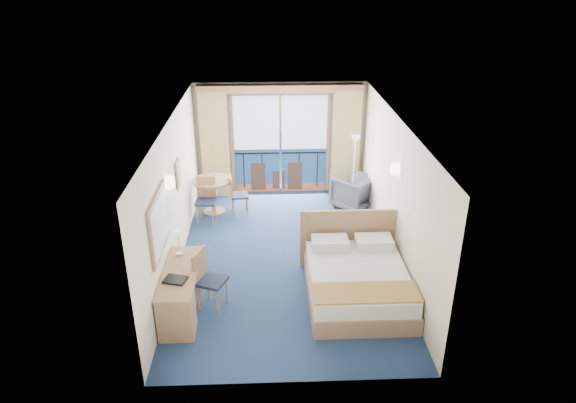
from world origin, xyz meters
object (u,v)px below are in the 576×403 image
(desk_chair, at_px, (207,276))
(round_table, at_px, (213,188))
(armchair, at_px, (353,192))
(desk, at_px, (177,306))
(bed, at_px, (357,280))
(table_chair_a, at_px, (236,192))
(table_chair_b, at_px, (206,196))
(nightstand, at_px, (377,244))
(floor_lamp, at_px, (355,153))

(desk_chair, xyz_separation_m, round_table, (-0.23, 3.53, 0.04))
(armchair, distance_m, desk, 5.43)
(bed, xyz_separation_m, desk_chair, (-2.48, -0.16, 0.24))
(desk, distance_m, table_chair_a, 4.10)
(armchair, xyz_separation_m, desk_chair, (-2.97, -3.68, 0.18))
(desk_chair, height_order, round_table, desk_chair)
(table_chair_b, bearing_deg, armchair, 11.99)
(round_table, xyz_separation_m, table_chair_a, (0.52, -0.08, -0.09))
(desk_chair, bearing_deg, bed, -64.49)
(table_chair_a, bearing_deg, table_chair_b, 107.77)
(armchair, relative_size, round_table, 0.95)
(round_table, bearing_deg, bed, -51.27)
(round_table, relative_size, table_chair_b, 0.89)
(round_table, bearing_deg, table_chair_b, -107.20)
(round_table, distance_m, table_chair_a, 0.53)
(nightstand, xyz_separation_m, desk_chair, (-3.07, -1.40, 0.26))
(table_chair_a, bearing_deg, floor_lamp, -88.40)
(floor_lamp, bearing_deg, nightstand, -88.04)
(nightstand, distance_m, armchair, 2.28)
(desk, bearing_deg, round_table, 87.72)
(table_chair_a, distance_m, table_chair_b, 0.70)
(desk, relative_size, round_table, 1.82)
(table_chair_b, bearing_deg, desk_chair, -80.68)
(nightstand, xyz_separation_m, table_chair_a, (-2.79, 2.06, 0.21))
(desk, bearing_deg, armchair, 51.74)
(desk, height_order, round_table, round_table)
(nightstand, bearing_deg, armchair, 92.56)
(desk_chair, xyz_separation_m, table_chair_a, (0.29, 3.46, -0.05))
(armchair, bearing_deg, table_chair_b, -34.61)
(table_chair_a, xyz_separation_m, table_chair_b, (-0.63, -0.30, 0.05))
(floor_lamp, bearing_deg, round_table, -173.82)
(armchair, xyz_separation_m, desk, (-3.36, -4.27, 0.04))
(desk_chair, relative_size, table_chair_a, 1.10)
(round_table, bearing_deg, table_chair_a, -8.54)
(bed, bearing_deg, table_chair_b, 133.25)
(armchair, height_order, desk, armchair)
(round_table, bearing_deg, desk_chair, -86.31)
(armchair, xyz_separation_m, table_chair_a, (-2.68, -0.22, 0.13))
(nightstand, bearing_deg, round_table, 147.09)
(bed, height_order, round_table, bed)
(nightstand, xyz_separation_m, round_table, (-3.30, 2.14, 0.30))
(armchair, height_order, table_chair_a, table_chair_a)
(bed, height_order, desk_chair, bed)
(desk_chair, bearing_deg, armchair, -17.10)
(nightstand, relative_size, armchair, 0.71)
(nightstand, xyz_separation_m, armchair, (-0.10, 2.28, 0.08))
(floor_lamp, distance_m, desk, 5.67)
(bed, xyz_separation_m, desk, (-2.87, -0.75, 0.10))
(nightstand, xyz_separation_m, desk, (-3.47, -1.99, 0.12))
(armchair, relative_size, table_chair_b, 0.85)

